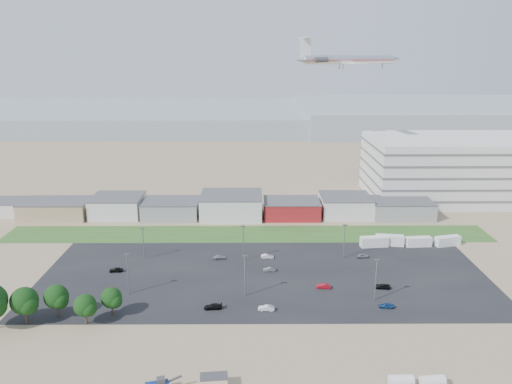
{
  "coord_description": "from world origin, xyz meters",
  "views": [
    {
      "loc": [
        2.04,
        -103.51,
        58.33
      ],
      "look_at": [
        2.73,
        22.0,
        22.93
      ],
      "focal_mm": 35.0,
      "sensor_mm": 36.0,
      "label": 1
    }
  ],
  "objects_px": {
    "parked_car_3": "(213,306)",
    "parked_car_6": "(220,257)",
    "portable_shed": "(214,382)",
    "box_trailer_a": "(374,242)",
    "airliner": "(349,60)",
    "storage_tank_nw": "(401,381)",
    "parked_car_0": "(382,286)",
    "parked_car_8": "(363,256)",
    "parked_car_5": "(116,270)",
    "parked_car_1": "(324,286)",
    "parked_car_11": "(267,256)",
    "parked_car_7": "(270,269)",
    "parked_car_2": "(386,305)",
    "parked_car_13": "(266,308)"
  },
  "relations": [
    {
      "from": "box_trailer_a",
      "to": "parked_car_3",
      "type": "xyz_separation_m",
      "value": [
        -46.95,
        -38.76,
        -0.97
      ]
    },
    {
      "from": "portable_shed",
      "to": "parked_car_13",
      "type": "distance_m",
      "value": 29.58
    },
    {
      "from": "parked_car_0",
      "to": "parked_car_8",
      "type": "distance_m",
      "value": 19.69
    },
    {
      "from": "portable_shed",
      "to": "parked_car_8",
      "type": "relative_size",
      "value": 1.4
    },
    {
      "from": "portable_shed",
      "to": "parked_car_1",
      "type": "distance_m",
      "value": 46.45
    },
    {
      "from": "parked_car_0",
      "to": "parked_car_7",
      "type": "xyz_separation_m",
      "value": [
        -28.56,
        10.46,
        0.02
      ]
    },
    {
      "from": "box_trailer_a",
      "to": "parked_car_2",
      "type": "xyz_separation_m",
      "value": [
        -6.02,
        -38.45,
        -0.99
      ]
    },
    {
      "from": "portable_shed",
      "to": "parked_car_2",
      "type": "xyz_separation_m",
      "value": [
        38.51,
        28.95,
        -0.65
      ]
    },
    {
      "from": "airliner",
      "to": "parked_car_6",
      "type": "xyz_separation_m",
      "value": [
        -47.41,
        -66.78,
        -54.76
      ]
    },
    {
      "from": "parked_car_5",
      "to": "parked_car_6",
      "type": "height_order",
      "value": "parked_car_5"
    },
    {
      "from": "parked_car_6",
      "to": "parked_car_11",
      "type": "xyz_separation_m",
      "value": [
        13.98,
        0.52,
        0.04
      ]
    },
    {
      "from": "box_trailer_a",
      "to": "parked_car_7",
      "type": "height_order",
      "value": "box_trailer_a"
    },
    {
      "from": "parked_car_0",
      "to": "parked_car_3",
      "type": "relative_size",
      "value": 0.93
    },
    {
      "from": "portable_shed",
      "to": "parked_car_7",
      "type": "distance_m",
      "value": 50.77
    },
    {
      "from": "parked_car_2",
      "to": "parked_car_3",
      "type": "height_order",
      "value": "parked_car_3"
    },
    {
      "from": "box_trailer_a",
      "to": "parked_car_8",
      "type": "relative_size",
      "value": 2.38
    },
    {
      "from": "parked_car_0",
      "to": "parked_car_3",
      "type": "height_order",
      "value": "parked_car_3"
    },
    {
      "from": "parked_car_6",
      "to": "parked_car_7",
      "type": "relative_size",
      "value": 1.15
    },
    {
      "from": "box_trailer_a",
      "to": "parked_car_7",
      "type": "xyz_separation_m",
      "value": [
        -33.0,
        -17.96,
        -1.02
      ]
    },
    {
      "from": "parked_car_6",
      "to": "portable_shed",
      "type": "bearing_deg",
      "value": 177.89
    },
    {
      "from": "parked_car_1",
      "to": "parked_car_2",
      "type": "distance_m",
      "value": 16.87
    },
    {
      "from": "parked_car_3",
      "to": "box_trailer_a",
      "type": "bearing_deg",
      "value": 124.85
    },
    {
      "from": "parked_car_7",
      "to": "parked_car_3",
      "type": "bearing_deg",
      "value": -37.82
    },
    {
      "from": "portable_shed",
      "to": "parked_car_8",
      "type": "bearing_deg",
      "value": 50.64
    },
    {
      "from": "box_trailer_a",
      "to": "parked_car_1",
      "type": "distance_m",
      "value": 34.36
    },
    {
      "from": "parked_car_3",
      "to": "portable_shed",
      "type": "bearing_deg",
      "value": 0.13
    },
    {
      "from": "parked_car_7",
      "to": "parked_car_11",
      "type": "xyz_separation_m",
      "value": [
        -0.35,
        8.99,
        0.04
      ]
    },
    {
      "from": "storage_tank_nw",
      "to": "parked_car_8",
      "type": "height_order",
      "value": "storage_tank_nw"
    },
    {
      "from": "box_trailer_a",
      "to": "parked_car_3",
      "type": "distance_m",
      "value": 60.89
    },
    {
      "from": "parked_car_3",
      "to": "parked_car_8",
      "type": "relative_size",
      "value": 1.2
    },
    {
      "from": "storage_tank_nw",
      "to": "parked_car_0",
      "type": "bearing_deg",
      "value": 80.63
    },
    {
      "from": "parked_car_6",
      "to": "parked_car_7",
      "type": "xyz_separation_m",
      "value": [
        14.33,
        -8.47,
        -0.01
      ]
    },
    {
      "from": "parked_car_3",
      "to": "parked_car_11",
      "type": "relative_size",
      "value": 1.14
    },
    {
      "from": "parked_car_11",
      "to": "parked_car_13",
      "type": "distance_m",
      "value": 30.65
    },
    {
      "from": "parked_car_3",
      "to": "parked_car_6",
      "type": "height_order",
      "value": "parked_car_3"
    },
    {
      "from": "parked_car_2",
      "to": "parked_car_13",
      "type": "distance_m",
      "value": 28.45
    },
    {
      "from": "portable_shed",
      "to": "box_trailer_a",
      "type": "distance_m",
      "value": 80.78
    },
    {
      "from": "portable_shed",
      "to": "parked_car_11",
      "type": "distance_m",
      "value": 59.5
    },
    {
      "from": "parked_car_5",
      "to": "parked_car_6",
      "type": "distance_m",
      "value": 29.16
    },
    {
      "from": "parked_car_5",
      "to": "parked_car_7",
      "type": "distance_m",
      "value": 42.19
    },
    {
      "from": "parked_car_5",
      "to": "parked_car_13",
      "type": "xyz_separation_m",
      "value": [
        40.73,
        -21.48,
        0.0
      ]
    },
    {
      "from": "box_trailer_a",
      "to": "parked_car_13",
      "type": "distance_m",
      "value": 52.49
    },
    {
      "from": "portable_shed",
      "to": "parked_car_0",
      "type": "xyz_separation_m",
      "value": [
        40.09,
        38.98,
        -0.71
      ]
    },
    {
      "from": "parked_car_0",
      "to": "parked_car_8",
      "type": "relative_size",
      "value": 1.11
    },
    {
      "from": "parked_car_6",
      "to": "parked_car_8",
      "type": "xyz_separation_m",
      "value": [
        42.05,
        0.74,
        0.03
      ]
    },
    {
      "from": "parked_car_5",
      "to": "parked_car_13",
      "type": "bearing_deg",
      "value": 59.47
    },
    {
      "from": "box_trailer_a",
      "to": "airliner",
      "type": "relative_size",
      "value": 0.19
    },
    {
      "from": "parked_car_8",
      "to": "airliner",
      "type": "bearing_deg",
      "value": -12.57
    },
    {
      "from": "parked_car_0",
      "to": "parked_car_2",
      "type": "relative_size",
      "value": 1.11
    },
    {
      "from": "airliner",
      "to": "parked_car_3",
      "type": "bearing_deg",
      "value": -126.24
    }
  ]
}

